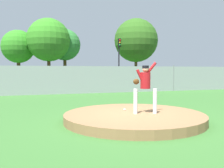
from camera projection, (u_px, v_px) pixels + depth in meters
name	position (u px, v px, depth m)	size (l,w,h in m)	color
ground_plane	(92.00, 100.00, 13.75)	(80.00, 80.00, 0.00)	#386B2D
asphalt_strip	(70.00, 89.00, 21.82)	(44.00, 7.00, 0.01)	#2B2B2D
pitchers_mound	(134.00, 117.00, 8.05)	(4.58, 4.58, 0.27)	olive
pitcher_youth	(145.00, 84.00, 7.88)	(0.78, 0.32, 1.67)	silver
baseball	(124.00, 110.00, 8.54)	(0.07, 0.07, 0.07)	white
chainlink_fence	(79.00, 80.00, 17.49)	(38.81, 0.07, 2.07)	gray
parked_car_red	(143.00, 80.00, 23.72)	(1.96, 4.56, 1.55)	#A81919
parked_car_burgundy	(182.00, 79.00, 25.48)	(1.87, 4.44, 1.63)	maroon
traffic_cone_orange	(59.00, 86.00, 21.62)	(0.40, 0.40, 0.55)	orange
traffic_light_far	(119.00, 54.00, 27.08)	(0.28, 0.46, 5.15)	black
tree_broad_left	(18.00, 47.00, 27.78)	(3.73, 3.73, 6.22)	#4C331E
tree_tall_centre	(49.00, 40.00, 27.50)	(4.82, 4.82, 7.48)	#4C331E
tree_broad_right	(65.00, 45.00, 29.63)	(3.79, 3.79, 6.64)	#4C331E
tree_bushy_near	(136.00, 41.00, 32.04)	(5.65, 5.65, 8.38)	#4C331E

